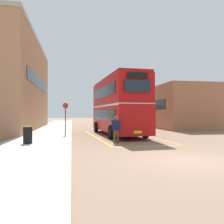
# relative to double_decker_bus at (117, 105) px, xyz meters

# --- Properties ---
(ground_plane) EXTENTS (135.60, 135.60, 0.00)m
(ground_plane) POSITION_rel_double_decker_bus_xyz_m (0.67, 3.51, -2.51)
(ground_plane) COLOR #846651
(sidewalk_left) EXTENTS (4.00, 57.60, 0.14)m
(sidewalk_left) POSITION_rel_double_decker_bus_xyz_m (-5.83, 5.91, -2.44)
(sidewalk_left) COLOR #B2ADA3
(sidewalk_left) RESTS_ON ground
(brick_building_left) EXTENTS (5.30, 18.93, 9.77)m
(brick_building_left) POSITION_rel_double_decker_bus_xyz_m (-10.02, 7.43, 2.38)
(brick_building_left) COLOR #AD7A56
(brick_building_left) RESTS_ON ground
(depot_building_right) EXTENTS (6.55, 14.31, 5.14)m
(depot_building_right) POSITION_rel_double_decker_bus_xyz_m (9.41, 9.66, 0.06)
(depot_building_right) COLOR #9E6647
(depot_building_right) RESTS_ON ground
(double_decker_bus) EXTENTS (3.37, 10.05, 4.75)m
(double_decker_bus) POSITION_rel_double_decker_bus_xyz_m (0.00, 0.00, 0.00)
(double_decker_bus) COLOR black
(double_decker_bus) RESTS_ON ground
(single_deck_bus) EXTENTS (3.28, 9.63, 3.02)m
(single_deck_bus) POSITION_rel_double_decker_bus_xyz_m (3.21, 16.80, -0.87)
(single_deck_bus) COLOR black
(single_deck_bus) RESTS_ON ground
(pedestrian_boarding) EXTENTS (0.55, 0.31, 1.66)m
(pedestrian_boarding) POSITION_rel_double_decker_bus_xyz_m (-1.14, -5.28, -1.56)
(pedestrian_boarding) COLOR #473828
(pedestrian_boarding) RESTS_ON ground
(litter_bin) EXTENTS (0.52, 0.52, 0.98)m
(litter_bin) POSITION_rel_double_decker_bus_xyz_m (-6.26, -5.61, -1.88)
(litter_bin) COLOR black
(litter_bin) RESTS_ON sidewalk_left
(bus_stop_sign) EXTENTS (0.44, 0.09, 2.51)m
(bus_stop_sign) POSITION_rel_double_decker_bus_xyz_m (-4.32, -0.75, -0.85)
(bus_stop_sign) COLOR #4C4C51
(bus_stop_sign) RESTS_ON sidewalk_left
(bay_marking_yellow) EXTENTS (5.07, 12.19, 0.01)m
(bay_marking_yellow) POSITION_rel_double_decker_bus_xyz_m (0.06, -1.88, -2.51)
(bay_marking_yellow) COLOR gold
(bay_marking_yellow) RESTS_ON ground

